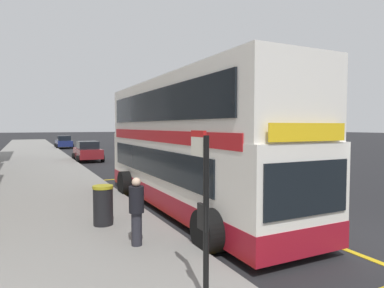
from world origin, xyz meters
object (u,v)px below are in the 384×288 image
(parked_car_maroon_distant, at_px, (88,151))
(parked_car_navy_kerbside, at_px, (64,142))
(pedestrian_waiting_near_sign, at_px, (137,209))
(parked_car_grey_ahead, at_px, (126,141))
(bus_stop_sign, at_px, (204,201))
(double_decker_bus, at_px, (188,149))
(parked_car_white_behind, at_px, (211,153))
(litter_bin, at_px, (103,205))

(parked_car_maroon_distant, xyz_separation_m, parked_car_navy_kerbside, (-0.15, 17.65, 0.00))
(pedestrian_waiting_near_sign, bearing_deg, parked_car_grey_ahead, 75.13)
(bus_stop_sign, height_order, parked_car_navy_kerbside, bus_stop_sign)
(parked_car_maroon_distant, relative_size, pedestrian_waiting_near_sign, 2.72)
(double_decker_bus, height_order, parked_car_grey_ahead, double_decker_bus)
(parked_car_white_behind, relative_size, parked_car_navy_kerbside, 1.00)
(bus_stop_sign, relative_size, pedestrian_waiting_near_sign, 1.70)
(parked_car_white_behind, xyz_separation_m, parked_car_navy_kerbside, (-8.22, 23.64, 0.00))
(double_decker_bus, xyz_separation_m, pedestrian_waiting_near_sign, (-2.77, -3.12, -1.09))
(bus_stop_sign, xyz_separation_m, parked_car_grey_ahead, (9.64, 39.91, -0.90))
(double_decker_bus, relative_size, litter_bin, 10.16)
(parked_car_grey_ahead, distance_m, pedestrian_waiting_near_sign, 38.41)
(parked_car_grey_ahead, distance_m, litter_bin, 36.64)
(double_decker_bus, bearing_deg, pedestrian_waiting_near_sign, -131.67)
(double_decker_bus, distance_m, parked_car_grey_ahead, 34.77)
(parked_car_navy_kerbside, distance_m, litter_bin, 36.61)
(double_decker_bus, relative_size, parked_car_navy_kerbside, 2.62)
(parked_car_white_behind, bearing_deg, bus_stop_sign, -119.23)
(parked_car_white_behind, xyz_separation_m, pedestrian_waiting_near_sign, (-10.30, -14.82, 0.17))
(parked_car_white_behind, height_order, parked_car_navy_kerbside, same)
(parked_car_maroon_distant, bearing_deg, pedestrian_waiting_near_sign, -94.65)
(parked_car_maroon_distant, height_order, pedestrian_waiting_near_sign, pedestrian_waiting_near_sign)
(bus_stop_sign, height_order, pedestrian_waiting_near_sign, bus_stop_sign)
(parked_car_maroon_distant, xyz_separation_m, litter_bin, (-2.59, -18.88, -0.11))
(double_decker_bus, distance_m, litter_bin, 3.61)
(parked_car_grey_ahead, distance_m, parked_car_navy_kerbside, 7.89)
(double_decker_bus, relative_size, bus_stop_sign, 4.18)
(pedestrian_waiting_near_sign, relative_size, litter_bin, 1.43)
(double_decker_bus, xyz_separation_m, bus_stop_sign, (-2.55, -5.90, -0.37))
(parked_car_navy_kerbside, bearing_deg, litter_bin, 86.52)
(parked_car_maroon_distant, relative_size, parked_car_navy_kerbside, 1.00)
(parked_car_navy_kerbside, bearing_deg, parked_car_grey_ahead, 170.59)
(bus_stop_sign, xyz_separation_m, parked_car_maroon_distant, (2.02, 23.60, -0.90))
(double_decker_bus, height_order, parked_car_white_behind, double_decker_bus)
(bus_stop_sign, bearing_deg, parked_car_white_behind, 60.20)
(bus_stop_sign, bearing_deg, parked_car_grey_ahead, 76.42)
(parked_car_maroon_distant, bearing_deg, bus_stop_sign, -93.41)
(parked_car_grey_ahead, bearing_deg, litter_bin, -108.49)
(bus_stop_sign, height_order, parked_car_white_behind, bus_stop_sign)
(parked_car_navy_kerbside, xyz_separation_m, pedestrian_waiting_near_sign, (-2.08, -38.46, 0.17))
(bus_stop_sign, bearing_deg, double_decker_bus, 66.58)
(parked_car_maroon_distant, height_order, parked_car_white_behind, same)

